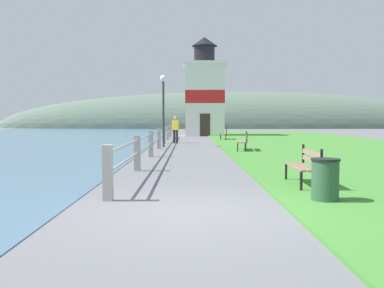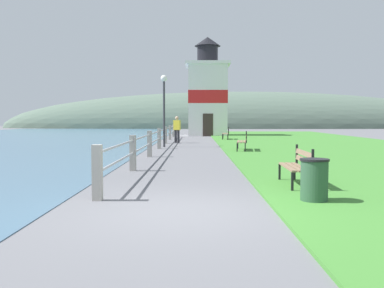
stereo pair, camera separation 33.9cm
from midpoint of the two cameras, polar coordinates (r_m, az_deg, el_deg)
name	(u,v)px [view 2 (the right image)]	position (r m, az deg, el deg)	size (l,w,h in m)	color
ground_plane	(176,212)	(7.35, -0.76, -9.02)	(160.00, 160.00, 0.00)	slate
grass_verge	(325,146)	(25.41, 17.70, -0.23)	(12.00, 51.14, 0.06)	#428433
seawall_railing	(159,137)	(22.25, -3.96, 0.96)	(0.18, 28.16, 1.08)	#A8A399
park_bench_near	(298,164)	(10.15, 14.84, -2.60)	(0.52, 1.71, 0.94)	#846B51
park_bench_midway	(243,140)	(20.68, 7.32, 0.52)	(0.70, 2.01, 0.94)	#846B51
park_bench_far	(227,133)	(31.35, 4.94, 1.51)	(0.62, 1.72, 0.94)	#846B51
lighthouse	(207,94)	(39.42, 2.32, 6.68)	(3.97, 3.97, 8.98)	white
person_strolling	(177,129)	(27.50, -1.67, 2.08)	(0.47, 0.34, 1.72)	#28282D
trash_bin	(314,181)	(8.32, 17.12, -4.75)	(0.54, 0.54, 0.84)	#2D5138
lamp_post	(164,97)	(23.69, -3.34, 6.23)	(0.36, 0.36, 3.96)	#333338
distant_hillside	(242,128)	(71.72, 6.78, 2.15)	(80.00, 16.00, 12.00)	#566B5B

